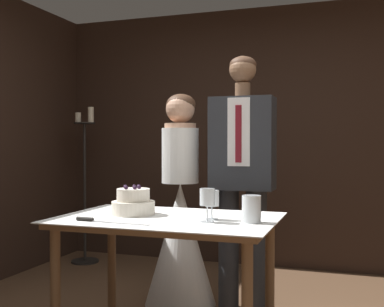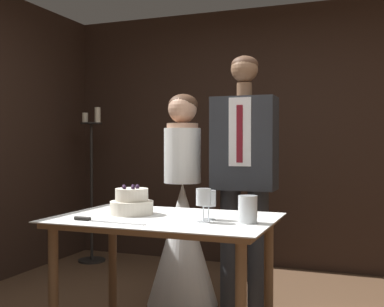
# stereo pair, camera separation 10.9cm
# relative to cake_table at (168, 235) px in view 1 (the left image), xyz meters

# --- Properties ---
(wall_back) EXTENTS (4.52, 0.12, 2.58)m
(wall_back) POSITION_rel_cake_table_xyz_m (0.15, 2.28, 0.59)
(wall_back) COLOR black
(wall_back) RESTS_ON ground_plane
(cake_table) EXTENTS (1.24, 0.82, 0.80)m
(cake_table) POSITION_rel_cake_table_xyz_m (0.00, 0.00, 0.00)
(cake_table) COLOR brown
(cake_table) RESTS_ON ground_plane
(tiered_cake) EXTENTS (0.26, 0.26, 0.18)m
(tiered_cake) POSITION_rel_cake_table_xyz_m (-0.23, 0.03, 0.17)
(tiered_cake) COLOR silver
(tiered_cake) RESTS_ON cake_table
(cake_knife) EXTENTS (0.44, 0.04, 0.02)m
(cake_knife) POSITION_rel_cake_table_xyz_m (-0.29, -0.28, 0.11)
(cake_knife) COLOR silver
(cake_knife) RESTS_ON cake_table
(wine_glass_near) EXTENTS (0.08, 0.08, 0.16)m
(wine_glass_near) POSITION_rel_cake_table_xyz_m (0.26, -0.00, 0.21)
(wine_glass_near) COLOR silver
(wine_glass_near) RESTS_ON cake_table
(wine_glass_middle) EXTENTS (0.08, 0.08, 0.18)m
(wine_glass_middle) POSITION_rel_cake_table_xyz_m (0.26, -0.09, 0.23)
(wine_glass_middle) COLOR silver
(wine_glass_middle) RESTS_ON cake_table
(hurricane_candle) EXTENTS (0.10, 0.10, 0.15)m
(hurricane_candle) POSITION_rel_cake_table_xyz_m (0.49, -0.03, 0.17)
(hurricane_candle) COLOR silver
(hurricane_candle) RESTS_ON cake_table
(bride) EXTENTS (0.54, 0.54, 1.60)m
(bride) POSITION_rel_cake_table_xyz_m (-0.24, 0.87, -0.11)
(bride) COLOR white
(bride) RESTS_ON ground_plane
(groom) EXTENTS (0.46, 0.25, 1.86)m
(groom) POSITION_rel_cake_table_xyz_m (0.24, 0.87, 0.34)
(groom) COLOR #282B30
(groom) RESTS_ON ground_plane
(candle_stand) EXTENTS (0.28, 0.28, 1.60)m
(candle_stand) POSITION_rel_cake_table_xyz_m (-1.62, 1.78, 0.03)
(candle_stand) COLOR black
(candle_stand) RESTS_ON ground_plane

